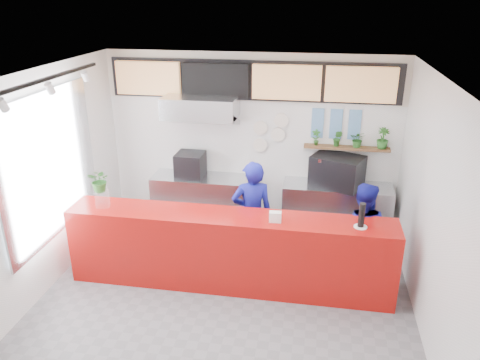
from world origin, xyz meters
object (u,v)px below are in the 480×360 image
Objects in this scene: panini_oven at (190,165)px; espresso_machine at (337,171)px; staff_right at (361,232)px; service_counter at (229,251)px; staff_center at (252,214)px; pepper_mill at (362,215)px.

espresso_machine reaches higher than panini_oven.
staff_right is at bearing -24.11° from panini_oven.
service_counter is 0.71m from staff_center.
pepper_mill is (0.26, -1.86, 0.12)m from espresso_machine.
service_counter is at bearing -59.16° from panini_oven.
staff_center is (0.23, 0.62, 0.28)m from service_counter.
staff_center reaches higher than pepper_mill.
service_counter is 9.62× the size of panini_oven.
service_counter is at bearing 178.14° from pepper_mill.
staff_right is at bearing 82.45° from pepper_mill.
staff_center reaches higher than espresso_machine.
staff_right reaches higher than panini_oven.
espresso_machine is 1.88m from pepper_mill.
staff_center is (1.26, -1.18, -0.28)m from panini_oven.
panini_oven is 0.28× the size of staff_center.
pepper_mill reaches higher than espresso_machine.
panini_oven is 0.59× the size of espresso_machine.
pepper_mill is at bearing -32.90° from panini_oven.
espresso_machine is 1.43m from staff_right.
staff_center is 1.11× the size of staff_right.
staff_right is at bearing -53.84° from espresso_machine.
staff_center is at bearing 69.82° from service_counter.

